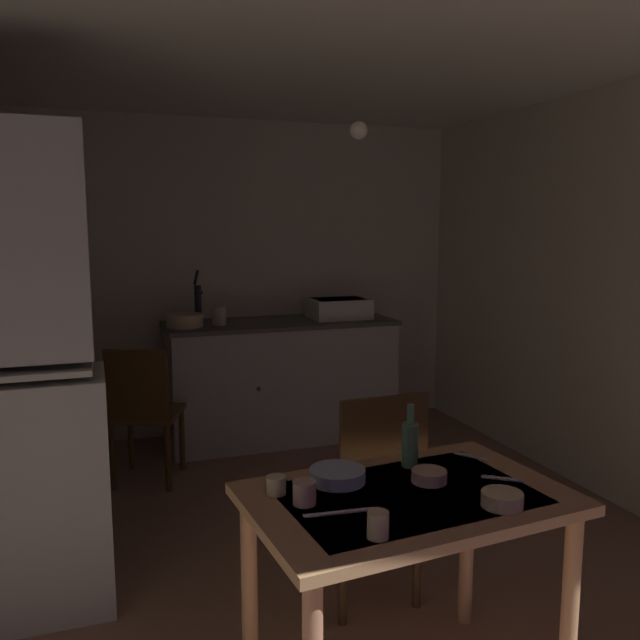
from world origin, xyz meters
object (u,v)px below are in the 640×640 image
(chair_far_side, at_px, (371,491))
(glass_bottle, at_px, (410,442))
(dining_table, at_px, (407,526))
(mug_tall, at_px, (378,525))
(sink_basin, at_px, (339,308))
(mixing_bowl_counter, at_px, (185,320))
(chair_by_counter, at_px, (144,411))
(hand_pump, at_px, (198,301))
(serving_bowl_wide, at_px, (502,499))

(chair_far_side, height_order, glass_bottle, glass_bottle)
(dining_table, height_order, mug_tall, mug_tall)
(glass_bottle, bearing_deg, sink_basin, 74.58)
(sink_basin, relative_size, mixing_bowl_counter, 1.73)
(chair_by_counter, distance_m, mug_tall, 2.51)
(hand_pump, relative_size, glass_bottle, 1.69)
(chair_by_counter, bearing_deg, hand_pump, 54.60)
(mixing_bowl_counter, xyz_separation_m, glass_bottle, (0.46, -2.52, -0.12))
(hand_pump, relative_size, mixing_bowl_counter, 1.53)
(sink_basin, height_order, hand_pump, hand_pump)
(chair_far_side, bearing_deg, sink_basin, 72.40)
(mixing_bowl_counter, relative_size, mug_tall, 3.34)
(mixing_bowl_counter, distance_m, chair_far_side, 2.26)
(hand_pump, xyz_separation_m, dining_table, (0.24, -2.83, -0.44))
(dining_table, bearing_deg, mug_tall, -131.61)
(mixing_bowl_counter, xyz_separation_m, chair_far_side, (0.47, -2.17, -0.44))
(sink_basin, xyz_separation_m, mug_tall, (-1.04, -3.02, -0.20))
(mixing_bowl_counter, bearing_deg, glass_bottle, -79.59)
(serving_bowl_wide, bearing_deg, chair_by_counter, 110.96)
(serving_bowl_wide, xyz_separation_m, mug_tall, (-0.45, -0.06, 0.02))
(mixing_bowl_counter, height_order, chair_far_side, mixing_bowl_counter)
(sink_basin, relative_size, dining_table, 0.41)
(hand_pump, distance_m, chair_by_counter, 0.97)
(hand_pump, height_order, mixing_bowl_counter, hand_pump)
(dining_table, height_order, chair_far_side, chair_far_side)
(mixing_bowl_counter, xyz_separation_m, chair_by_counter, (-0.34, -0.53, -0.47))
(dining_table, bearing_deg, chair_by_counter, 107.21)
(serving_bowl_wide, bearing_deg, mug_tall, -172.56)
(sink_basin, distance_m, dining_table, 2.92)
(mug_tall, bearing_deg, glass_bottle, 53.93)
(hand_pump, bearing_deg, chair_by_counter, -125.40)
(dining_table, relative_size, chair_by_counter, 1.24)
(chair_by_counter, bearing_deg, chair_far_side, -63.94)
(sink_basin, bearing_deg, chair_by_counter, -158.91)
(hand_pump, bearing_deg, glass_bottle, -82.32)
(sink_basin, bearing_deg, glass_bottle, -105.42)
(chair_by_counter, distance_m, serving_bowl_wide, 2.57)
(hand_pump, relative_size, mug_tall, 5.13)
(mixing_bowl_counter, bearing_deg, sink_basin, 2.44)
(sink_basin, bearing_deg, hand_pump, 177.56)
(hand_pump, xyz_separation_m, mixing_bowl_counter, (-0.11, -0.10, -0.12))
(sink_basin, xyz_separation_m, mixing_bowl_counter, (-1.17, -0.05, -0.03))
(chair_by_counter, relative_size, glass_bottle, 3.79)
(sink_basin, height_order, chair_by_counter, sink_basin)
(chair_by_counter, xyz_separation_m, serving_bowl_wide, (0.91, -2.38, 0.29))
(chair_far_side, relative_size, chair_by_counter, 1.07)
(dining_table, xyz_separation_m, chair_far_side, (0.12, 0.56, -0.13))
(chair_far_side, height_order, serving_bowl_wide, chair_far_side)
(serving_bowl_wide, height_order, mug_tall, mug_tall)
(dining_table, bearing_deg, hand_pump, 94.78)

